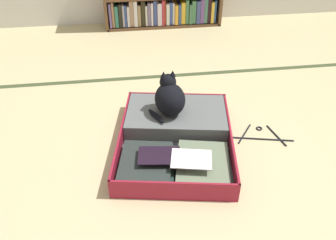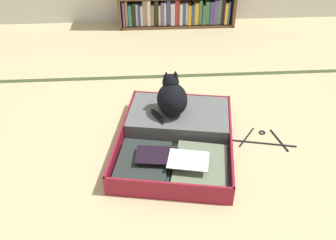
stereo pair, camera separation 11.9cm
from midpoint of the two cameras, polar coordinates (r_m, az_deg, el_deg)
ground_plane at (r=2.06m, az=2.60°, el=-8.28°), size 10.00×10.00×0.00m
tatami_border at (r=2.96m, az=-1.18°, el=7.07°), size 4.80×0.05×0.00m
open_suitcase at (r=2.24m, az=-0.31°, el=-2.18°), size 0.81×0.97×0.13m
black_cat at (r=2.24m, az=-1.31°, el=3.58°), size 0.26×0.26×0.28m
clothes_hanger at (r=2.36m, az=13.21°, el=-2.44°), size 0.40×0.25×0.01m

